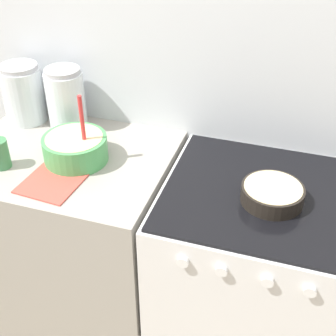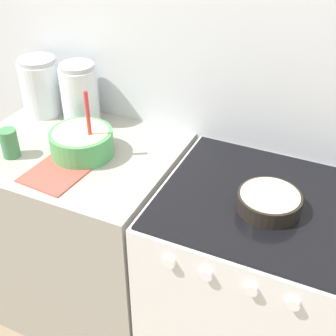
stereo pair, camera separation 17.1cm
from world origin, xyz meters
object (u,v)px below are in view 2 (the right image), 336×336
object	(u,v)px
mixing_bowl	(82,141)
baking_pan	(269,201)
storage_jar_left	(41,90)
tin_can	(10,143)
stove	(248,288)
storage_jar_middle	(80,98)

from	to	relation	value
mixing_bowl	baking_pan	world-z (taller)	mixing_bowl
storage_jar_left	tin_can	bearing A→B (deg)	-72.80
stove	storage_jar_left	size ratio (longest dim) A/B	3.53
mixing_bowl	storage_jar_middle	xyz separation A→B (m)	(-0.15, 0.23, 0.06)
storage_jar_middle	baking_pan	bearing A→B (deg)	-15.80
stove	tin_can	bearing A→B (deg)	-171.82
stove	baking_pan	xyz separation A→B (m)	(0.03, -0.04, 0.49)
storage_jar_middle	tin_can	size ratio (longest dim) A/B	2.31
storage_jar_middle	tin_can	distance (m)	0.38
tin_can	baking_pan	bearing A→B (deg)	5.69
stove	storage_jar_middle	size ratio (longest dim) A/B	3.41
stove	storage_jar_middle	world-z (taller)	storage_jar_middle
storage_jar_left	storage_jar_middle	bearing A→B (deg)	0.00
tin_can	mixing_bowl	bearing A→B (deg)	27.54
baking_pan	storage_jar_middle	world-z (taller)	storage_jar_middle
stove	mixing_bowl	bearing A→B (deg)	-179.16
stove	baking_pan	size ratio (longest dim) A/B	4.23
stove	mixing_bowl	world-z (taller)	mixing_bowl
baking_pan	storage_jar_left	world-z (taller)	storage_jar_left
baking_pan	stove	bearing A→B (deg)	130.66
storage_jar_left	baking_pan	bearing A→B (deg)	-12.99
mixing_bowl	tin_can	xyz separation A→B (m)	(-0.25, -0.13, -0.00)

